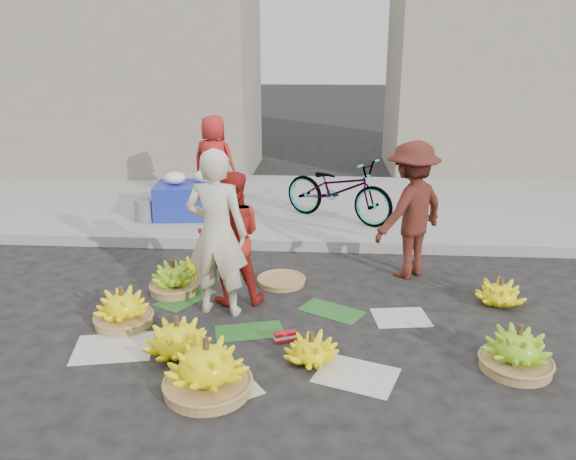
# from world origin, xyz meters

# --- Properties ---
(ground) EXTENTS (80.00, 80.00, 0.00)m
(ground) POSITION_xyz_m (0.00, 0.00, 0.00)
(ground) COLOR black
(ground) RESTS_ON ground
(curb) EXTENTS (40.00, 0.25, 0.15)m
(curb) POSITION_xyz_m (0.00, 2.20, 0.07)
(curb) COLOR gray
(curb) RESTS_ON ground
(sidewalk) EXTENTS (40.00, 4.00, 0.12)m
(sidewalk) POSITION_xyz_m (0.00, 4.30, 0.06)
(sidewalk) COLOR gray
(sidewalk) RESTS_ON ground
(building_left) EXTENTS (6.00, 3.00, 4.00)m
(building_left) POSITION_xyz_m (-4.00, 7.20, 2.00)
(building_left) COLOR gray
(building_left) RESTS_ON sidewalk
(building_right) EXTENTS (5.00, 3.00, 5.00)m
(building_right) POSITION_xyz_m (4.50, 7.70, 2.50)
(building_right) COLOR gray
(building_right) RESTS_ON sidewalk
(newspaper_scatter) EXTENTS (3.20, 1.80, 0.00)m
(newspaper_scatter) POSITION_xyz_m (0.00, -0.80, 0.00)
(newspaper_scatter) COLOR beige
(newspaper_scatter) RESTS_ON ground
(banana_leaves) EXTENTS (2.00, 1.00, 0.00)m
(banana_leaves) POSITION_xyz_m (-0.10, 0.20, 0.00)
(banana_leaves) COLOR #1C551D
(banana_leaves) RESTS_ON ground
(banana_bunch_0) EXTENTS (0.60, 0.60, 0.40)m
(banana_bunch_0) POSITION_xyz_m (-1.36, -0.14, 0.17)
(banana_bunch_0) COLOR olive
(banana_bunch_0) RESTS_ON ground
(banana_bunch_1) EXTENTS (0.75, 0.75, 0.37)m
(banana_bunch_1) POSITION_xyz_m (-0.68, -0.66, 0.16)
(banana_bunch_1) COLOR #FFF50C
(banana_bunch_1) RESTS_ON ground
(banana_bunch_2) EXTENTS (0.70, 0.70, 0.47)m
(banana_bunch_2) POSITION_xyz_m (-0.29, -1.21, 0.21)
(banana_bunch_2) COLOR olive
(banana_bunch_2) RESTS_ON ground
(banana_bunch_3) EXTENTS (0.44, 0.44, 0.29)m
(banana_bunch_3) POSITION_xyz_m (0.52, -0.71, 0.12)
(banana_bunch_3) COLOR #FFF50C
(banana_bunch_3) RESTS_ON ground
(banana_bunch_4) EXTENTS (0.64, 0.64, 0.42)m
(banana_bunch_4) POSITION_xyz_m (2.26, -0.71, 0.18)
(banana_bunch_4) COLOR olive
(banana_bunch_4) RESTS_ON ground
(banana_bunch_5) EXTENTS (0.62, 0.62, 0.31)m
(banana_bunch_5) POSITION_xyz_m (2.48, 0.59, 0.13)
(banana_bunch_5) COLOR #FFF50C
(banana_bunch_5) RESTS_ON ground
(banana_bunch_6) EXTENTS (0.57, 0.57, 0.39)m
(banana_bunch_6) POSITION_xyz_m (-1.07, 0.66, 0.16)
(banana_bunch_6) COLOR olive
(banana_bunch_6) RESTS_ON ground
(banana_bunch_7) EXTENTS (0.56, 0.56, 0.29)m
(banana_bunch_7) POSITION_xyz_m (-0.93, 1.06, 0.12)
(banana_bunch_7) COLOR #FFF50C
(banana_bunch_7) RESTS_ON ground
(basket_spare) EXTENTS (0.58, 0.58, 0.06)m
(basket_spare) POSITION_xyz_m (0.12, 0.98, 0.03)
(basket_spare) COLOR olive
(basket_spare) RESTS_ON ground
(incense_stack) EXTENTS (0.23, 0.15, 0.09)m
(incense_stack) POSITION_xyz_m (0.27, -0.37, 0.05)
(incense_stack) COLOR red
(incense_stack) RESTS_ON ground
(vendor_cream) EXTENTS (0.68, 0.49, 1.71)m
(vendor_cream) POSITION_xyz_m (-0.47, 0.21, 0.86)
(vendor_cream) COLOR beige
(vendor_cream) RESTS_ON ground
(vendor_red) EXTENTS (0.77, 0.63, 1.43)m
(vendor_red) POSITION_xyz_m (-0.37, 0.49, 0.72)
(vendor_red) COLOR red
(vendor_red) RESTS_ON ground
(man_striped) EXTENTS (1.18, 1.16, 1.62)m
(man_striped) POSITION_xyz_m (1.61, 1.36, 0.81)
(man_striped) COLOR maroon
(man_striped) RESTS_ON ground
(flower_table) EXTENTS (1.31, 0.90, 0.72)m
(flower_table) POSITION_xyz_m (-1.38, 3.27, 0.42)
(flower_table) COLOR #18269C
(flower_table) RESTS_ON sidewalk
(grey_bucket) EXTENTS (0.30, 0.30, 0.34)m
(grey_bucket) POSITION_xyz_m (-2.12, 2.95, 0.29)
(grey_bucket) COLOR slate
(grey_bucket) RESTS_ON sidewalk
(flower_vendor) EXTENTS (0.82, 0.62, 1.50)m
(flower_vendor) POSITION_xyz_m (-1.21, 3.85, 0.87)
(flower_vendor) COLOR red
(flower_vendor) RESTS_ON sidewalk
(bicycle) EXTENTS (1.47, 1.88, 0.95)m
(bicycle) POSITION_xyz_m (0.80, 3.22, 0.60)
(bicycle) COLOR gray
(bicycle) RESTS_ON sidewalk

